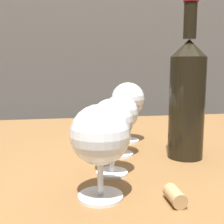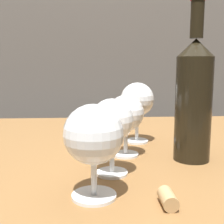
# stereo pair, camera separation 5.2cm
# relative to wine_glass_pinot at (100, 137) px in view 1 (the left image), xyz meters

# --- Properties ---
(dining_table) EXTENTS (1.53, 0.79, 0.71)m
(dining_table) POSITION_rel_wine_glass_pinot_xyz_m (0.09, 0.27, -0.18)
(dining_table) COLOR brown
(dining_table) RESTS_ON ground_plane
(wine_glass_pinot) EXTENTS (0.09, 0.09, 0.14)m
(wine_glass_pinot) POSITION_rel_wine_glass_pinot_xyz_m (0.00, 0.00, 0.00)
(wine_glass_pinot) COLOR white
(wine_glass_pinot) RESTS_ON dining_table
(wine_glass_merlot) EXTENTS (0.08, 0.08, 0.14)m
(wine_glass_merlot) POSITION_rel_wine_glass_pinot_xyz_m (0.03, 0.09, 0.00)
(wine_glass_merlot) COLOR white
(wine_glass_merlot) RESTS_ON dining_table
(wine_glass_cabernet) EXTENTS (0.08, 0.08, 0.13)m
(wine_glass_cabernet) POSITION_rel_wine_glass_pinot_xyz_m (0.07, 0.20, -0.00)
(wine_glass_cabernet) COLOR white
(wine_glass_cabernet) RESTS_ON dining_table
(wine_glass_white) EXTENTS (0.08, 0.08, 0.15)m
(wine_glass_white) POSITION_rel_wine_glass_pinot_xyz_m (0.11, 0.31, 0.01)
(wine_glass_white) COLOR white
(wine_glass_white) RESTS_ON dining_table
(wine_bottle) EXTENTS (0.07, 0.07, 0.33)m
(wine_bottle) POSITION_rel_wine_glass_pinot_xyz_m (0.20, 0.17, 0.04)
(wine_bottle) COLOR black
(wine_bottle) RESTS_ON dining_table
(cork) EXTENTS (0.02, 0.04, 0.02)m
(cork) POSITION_rel_wine_glass_pinot_xyz_m (0.10, -0.03, -0.08)
(cork) COLOR tan
(cork) RESTS_ON dining_table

